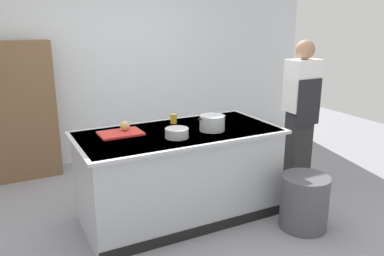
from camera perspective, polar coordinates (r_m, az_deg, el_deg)
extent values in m
plane|color=gray|center=(4.16, -1.84, -12.48)|extent=(10.00, 10.00, 0.00)
cube|color=silver|center=(5.65, -11.39, 10.77)|extent=(6.40, 0.12, 3.00)
cube|color=#B7BABF|center=(3.96, -1.90, -6.74)|extent=(1.90, 0.90, 0.90)
cube|color=#B7BABF|center=(3.82, -1.95, -0.70)|extent=(1.98, 0.98, 0.03)
cube|color=black|center=(3.78, 1.24, -14.72)|extent=(1.90, 0.01, 0.10)
cube|color=red|center=(3.77, -10.32, -0.76)|extent=(0.40, 0.28, 0.02)
sphere|color=tan|center=(3.80, -9.70, 0.33)|extent=(0.10, 0.10, 0.10)
cylinder|color=#B7BABF|center=(3.83, 2.94, 0.75)|extent=(0.25, 0.25, 0.15)
cube|color=black|center=(3.75, 1.13, 1.27)|extent=(0.04, 0.02, 0.01)
cube|color=black|center=(3.88, 4.71, 1.74)|extent=(0.04, 0.02, 0.01)
cylinder|color=#B7BABF|center=(3.60, -2.21, -0.72)|extent=(0.22, 0.22, 0.09)
cylinder|color=yellow|center=(4.08, -2.69, 1.36)|extent=(0.07, 0.07, 0.10)
cylinder|color=#4C4C51|center=(3.97, 15.97, -10.27)|extent=(0.45, 0.45, 0.53)
cube|color=#2C2C2C|center=(4.95, 15.08, -2.62)|extent=(0.28, 0.20, 0.90)
cube|color=white|center=(4.77, 15.72, 5.96)|extent=(0.38, 0.24, 0.60)
sphere|color=#A87A5B|center=(4.72, 16.10, 10.87)|extent=(0.22, 0.22, 0.22)
cube|color=#232328|center=(4.71, 16.59, 3.55)|extent=(0.34, 0.02, 0.54)
cube|color=brown|center=(5.23, -25.11, 1.96)|extent=(1.10, 0.28, 1.70)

